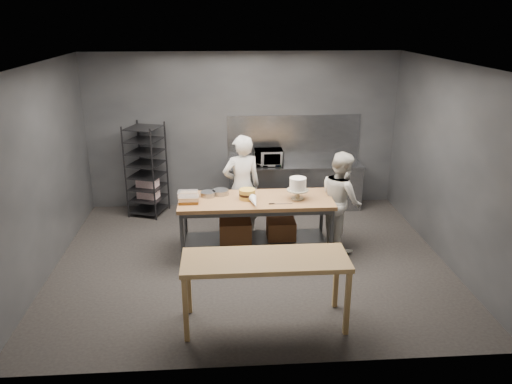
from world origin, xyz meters
TOP-DOWN VIEW (x-y plane):
  - ground at (0.00, 0.00)m, footprint 6.00×6.00m
  - back_wall at (0.00, 2.50)m, footprint 6.00×0.04m
  - work_table at (0.09, 0.28)m, footprint 2.40×0.90m
  - near_counter at (0.07, -1.69)m, footprint 2.00×0.70m
  - back_counter at (1.00, 2.18)m, footprint 2.60×0.60m
  - splashback_panel at (1.00, 2.48)m, footprint 2.60×0.02m
  - speed_rack at (-1.84, 2.10)m, footprint 0.77×0.81m
  - chef_behind at (-0.09, 0.94)m, footprint 0.73×0.57m
  - chef_right at (1.49, 0.42)m, footprint 0.75×0.89m
  - microwave at (0.47, 2.18)m, footprint 0.54×0.37m
  - frosted_cake_stand at (0.74, 0.22)m, footprint 0.34×0.34m
  - layer_cake at (-0.04, 0.28)m, footprint 0.25×0.25m
  - cake_pans at (-0.54, 0.49)m, footprint 0.45×0.32m
  - piping_bag at (0.05, -0.02)m, footprint 0.15×0.39m
  - offset_spatula at (0.41, 0.02)m, footprint 0.36×0.02m
  - pastry_clamshells at (-0.95, 0.27)m, footprint 0.34×0.43m

SIDE VIEW (x-z plane):
  - ground at x=0.00m, z-range 0.00..0.00m
  - back_counter at x=1.00m, z-range 0.00..0.90m
  - work_table at x=0.09m, z-range 0.11..1.03m
  - chef_right at x=1.49m, z-range 0.00..1.61m
  - near_counter at x=0.07m, z-range 0.36..1.26m
  - speed_rack at x=-1.84m, z-range -0.02..1.73m
  - chef_behind at x=-0.09m, z-range 0.00..1.79m
  - offset_spatula at x=0.41m, z-range 0.92..0.93m
  - cake_pans at x=-0.54m, z-range 0.92..0.99m
  - pastry_clamshells at x=-0.95m, z-range 0.92..1.03m
  - piping_bag at x=0.05m, z-range 0.92..1.04m
  - layer_cake at x=-0.04m, z-range 0.92..1.08m
  - microwave at x=0.47m, z-range 0.90..1.20m
  - frosted_cake_stand at x=0.74m, z-range 0.97..1.32m
  - splashback_panel at x=1.00m, z-range 0.90..1.80m
  - back_wall at x=0.00m, z-range 0.00..3.00m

